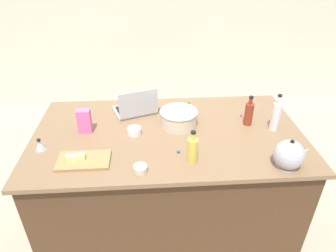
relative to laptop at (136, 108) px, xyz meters
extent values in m
plane|color=#B7A88E|center=(0.23, -0.29, -0.95)|extent=(12.00, 12.00, 0.00)
cube|color=beige|center=(0.23, 2.05, 0.35)|extent=(8.00, 0.10, 2.60)
cube|color=#4C331E|center=(0.23, -0.29, -0.51)|extent=(1.81, 0.99, 0.87)
cube|color=#846647|center=(0.23, -0.29, -0.06)|extent=(1.87, 1.05, 0.03)
cube|color=#B7B7BC|center=(-0.01, 0.04, -0.04)|extent=(0.36, 0.31, 0.02)
cube|color=black|center=(-0.02, 0.05, -0.03)|extent=(0.31, 0.23, 0.00)
cube|color=#B7B7BC|center=(0.02, -0.07, 0.07)|extent=(0.29, 0.10, 0.20)
cube|color=silver|center=(0.02, -0.07, 0.07)|extent=(0.26, 0.09, 0.18)
cylinder|color=beige|center=(0.31, -0.20, 0.01)|extent=(0.26, 0.26, 0.11)
cylinder|color=black|center=(0.31, -0.20, 0.01)|extent=(0.21, 0.21, 0.10)
torus|color=beige|center=(0.31, -0.20, 0.06)|extent=(0.27, 0.27, 0.02)
cylinder|color=white|center=(0.97, -0.30, 0.05)|extent=(0.06, 0.06, 0.20)
cylinder|color=white|center=(0.97, -0.30, 0.18)|extent=(0.03, 0.03, 0.06)
cylinder|color=black|center=(0.97, -0.30, 0.22)|extent=(0.03, 0.03, 0.01)
cylinder|color=maroon|center=(0.81, -0.22, 0.04)|extent=(0.06, 0.06, 0.16)
cylinder|color=maroon|center=(0.81, -0.22, 0.14)|extent=(0.03, 0.03, 0.05)
cylinder|color=black|center=(0.81, -0.22, 0.17)|extent=(0.03, 0.03, 0.01)
cylinder|color=#DBC64C|center=(0.35, -0.62, 0.03)|extent=(0.06, 0.06, 0.16)
cylinder|color=#DBC64C|center=(0.35, -0.62, 0.13)|extent=(0.03, 0.03, 0.04)
cylinder|color=black|center=(0.35, -0.62, 0.16)|extent=(0.03, 0.03, 0.01)
cylinder|color=#ADADB2|center=(0.91, -0.71, -0.04)|extent=(0.13, 0.13, 0.01)
sphere|color=#ADADB2|center=(0.91, -0.71, 0.03)|extent=(0.18, 0.18, 0.18)
cone|color=#ADADB2|center=(0.99, -0.71, 0.05)|extent=(0.08, 0.03, 0.07)
sphere|color=black|center=(0.91, -0.71, 0.13)|extent=(0.02, 0.02, 0.02)
cube|color=#AD7F4C|center=(-0.31, -0.58, -0.04)|extent=(0.32, 0.18, 0.02)
cube|color=#F4E58C|center=(-0.35, -0.58, -0.01)|extent=(0.11, 0.05, 0.04)
cylinder|color=beige|center=(0.04, -0.70, -0.03)|extent=(0.08, 0.08, 0.04)
cylinder|color=white|center=(-0.01, -0.30, -0.02)|extent=(0.10, 0.10, 0.05)
cone|color=#B2B2B7|center=(-0.60, -0.44, -0.01)|extent=(0.07, 0.07, 0.07)
cylinder|color=black|center=(-0.60, -0.44, 0.03)|extent=(0.02, 0.02, 0.01)
cube|color=pink|center=(-0.35, -0.24, 0.04)|extent=(0.09, 0.06, 0.17)
sphere|color=#CC3399|center=(0.80, -0.11, -0.04)|extent=(0.02, 0.02, 0.02)
sphere|color=blue|center=(0.28, -0.53, -0.04)|extent=(0.02, 0.02, 0.02)
sphere|color=green|center=(0.43, 0.13, -0.04)|extent=(0.02, 0.02, 0.02)
sphere|color=orange|center=(0.89, -0.10, -0.04)|extent=(0.02, 0.02, 0.02)
camera|label=1|loc=(0.10, -2.07, 1.11)|focal=32.50mm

